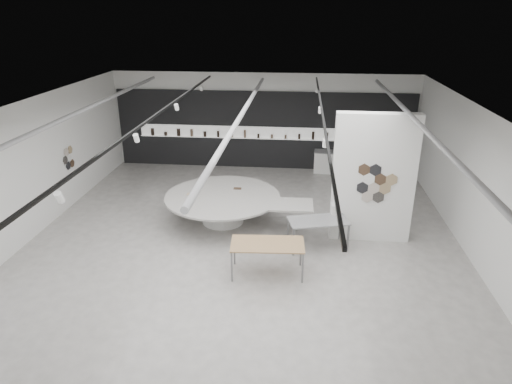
# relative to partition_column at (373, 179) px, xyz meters

# --- Properties ---
(room) EXTENTS (12.02, 14.02, 3.82)m
(room) POSITION_rel_partition_column_xyz_m (-3.59, -1.00, 0.27)
(room) COLOR #AEA9A4
(room) RESTS_ON ground
(back_wall_display) EXTENTS (11.80, 0.27, 3.10)m
(back_wall_display) POSITION_rel_partition_column_xyz_m (-3.58, 5.94, -0.26)
(back_wall_display) COLOR black
(back_wall_display) RESTS_ON ground
(partition_column) EXTENTS (2.20, 0.38, 3.60)m
(partition_column) POSITION_rel_partition_column_xyz_m (0.00, 0.00, 0.00)
(partition_column) COLOR white
(partition_column) RESTS_ON ground
(display_island) EXTENTS (4.47, 3.51, 0.89)m
(display_island) POSITION_rel_partition_column_xyz_m (-4.21, 0.63, -1.22)
(display_island) COLOR white
(display_island) RESTS_ON ground
(sample_table_wood) EXTENTS (1.82, 0.99, 0.83)m
(sample_table_wood) POSITION_rel_partition_column_xyz_m (-2.71, -2.14, -1.03)
(sample_table_wood) COLOR #A57F55
(sample_table_wood) RESTS_ON ground
(sample_table_stone) EXTENTS (1.73, 1.16, 0.81)m
(sample_table_stone) POSITION_rel_partition_column_xyz_m (-1.45, -0.68, -1.06)
(sample_table_stone) COLOR gray
(sample_table_stone) RESTS_ON ground
(kitchen_counter) EXTENTS (1.57, 0.72, 1.20)m
(kitchen_counter) POSITION_rel_partition_column_xyz_m (-0.68, 5.55, -1.37)
(kitchen_counter) COLOR white
(kitchen_counter) RESTS_ON ground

